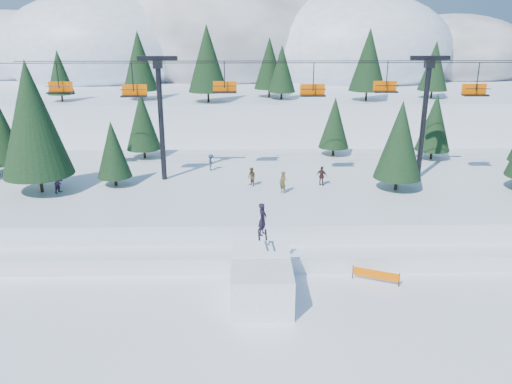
{
  "coord_description": "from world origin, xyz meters",
  "views": [
    {
      "loc": [
        -1.96,
        -23.37,
        14.82
      ],
      "look_at": [
        -1.35,
        6.0,
        5.2
      ],
      "focal_mm": 35.0,
      "sensor_mm": 36.0,
      "label": 1
    }
  ],
  "objects_px": {
    "chairlift": "(285,99)",
    "banner_far": "(425,255)",
    "jump_kicker": "(261,281)",
    "banner_near": "(376,275)"
  },
  "relations": [
    {
      "from": "jump_kicker",
      "to": "banner_far",
      "type": "height_order",
      "value": "jump_kicker"
    },
    {
      "from": "banner_near",
      "to": "chairlift",
      "type": "bearing_deg",
      "value": 107.95
    },
    {
      "from": "jump_kicker",
      "to": "chairlift",
      "type": "bearing_deg",
      "value": 81.39
    },
    {
      "from": "chairlift",
      "to": "banner_far",
      "type": "distance_m",
      "value": 16.78
    },
    {
      "from": "chairlift",
      "to": "banner_far",
      "type": "relative_size",
      "value": 17.58
    },
    {
      "from": "chairlift",
      "to": "banner_far",
      "type": "xyz_separation_m",
      "value": [
        8.58,
        -11.44,
        -8.78
      ]
    },
    {
      "from": "jump_kicker",
      "to": "banner_near",
      "type": "height_order",
      "value": "jump_kicker"
    },
    {
      "from": "banner_near",
      "to": "banner_far",
      "type": "xyz_separation_m",
      "value": [
        3.98,
        2.76,
        0.0
      ]
    },
    {
      "from": "jump_kicker",
      "to": "chairlift",
      "type": "height_order",
      "value": "chairlift"
    },
    {
      "from": "chairlift",
      "to": "banner_far",
      "type": "height_order",
      "value": "chairlift"
    }
  ]
}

